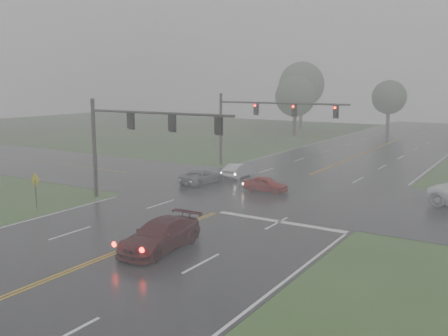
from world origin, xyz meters
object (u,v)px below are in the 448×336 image
Objects in this scene: car_grey at (203,184)px; signal_gantry_near at (131,131)px; sedan_silver at (239,177)px; sedan_maroon at (161,250)px; signal_gantry_far at (257,116)px; sedan_red at (266,192)px.

car_grey is 0.35× the size of signal_gantry_near.
sedan_silver reaches higher than car_grey.
signal_gantry_far is (-7.59, 24.31, 5.17)m from sedan_maroon.
car_grey is (-1.17, -4.00, 0.00)m from sedan_silver.
signal_gantry_far is (-1.00, 5.28, 5.17)m from sedan_silver.
signal_gantry_near is (-0.38, -8.09, 5.08)m from car_grey.
sedan_maroon reaches higher than car_grey.
signal_gantry_near is at bearing 136.89° from sedan_maroon.
sedan_red is at bearing 51.72° from signal_gantry_near.
sedan_silver is 4.17m from car_grey.
sedan_maroon is 20.14m from sedan_silver.
signal_gantry_far reaches higher than sedan_silver.
sedan_red is 0.26× the size of signal_gantry_far.
signal_gantry_near is (-8.14, 6.94, 5.08)m from sedan_maroon.
car_grey is at bearing 88.41° from sedan_red.
car_grey is 10.63m from signal_gantry_far.
sedan_red is at bearing 94.07° from sedan_maroon.
signal_gantry_near reaches higher than sedan_maroon.
sedan_maroon is at bearing -174.70° from sedan_red.
sedan_maroon is 1.49× the size of sedan_red.
signal_gantry_near is at bearing -91.80° from signal_gantry_far.
sedan_red reaches higher than car_grey.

